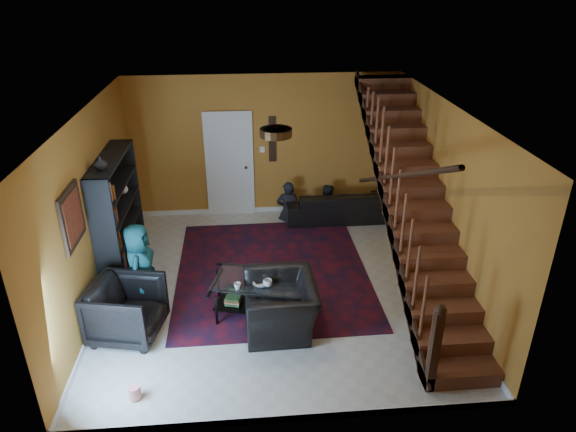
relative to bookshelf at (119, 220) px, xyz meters
name	(u,v)px	position (x,y,z in m)	size (l,w,h in m)	color
floor	(274,285)	(2.40, -0.60, -0.96)	(5.50, 5.50, 0.00)	beige
room	(196,245)	(1.07, 0.73, -0.91)	(5.50, 5.50, 5.50)	#A66D25
staircase	(414,200)	(4.53, -0.60, 0.43)	(0.95, 5.02, 3.18)	brown
bookshelf	(119,220)	(0.00, 0.00, 0.00)	(0.35, 1.80, 2.00)	black
door	(230,166)	(1.70, 2.12, 0.06)	(0.82, 0.05, 2.05)	silver
framed_picture	(72,217)	(-0.17, -1.50, 0.79)	(0.04, 0.74, 0.74)	maroon
wall_hanging	(272,139)	(2.55, 2.13, 0.59)	(0.14, 0.03, 0.90)	black
ceiling_fixture	(276,132)	(2.40, -1.40, 1.78)	(0.40, 0.40, 0.10)	#3F2814
rug	(272,271)	(2.40, -0.20, -0.96)	(3.10, 3.54, 0.02)	#4B0D17
sofa	(337,205)	(3.80, 1.70, -0.66)	(2.05, 0.80, 0.60)	black
armchair_left	(127,310)	(0.35, -1.65, -0.56)	(0.87, 0.90, 0.82)	black
armchair_right	(281,305)	(2.43, -1.65, -0.61)	(1.11, 0.97, 0.72)	black
person_adult_a	(288,211)	(2.83, 1.75, -0.79)	(0.46, 0.30, 1.25)	black
person_adult_b	(326,212)	(3.59, 1.75, -0.83)	(0.56, 0.44, 1.16)	black
person_child	(140,267)	(0.45, -0.99, -0.29)	(0.66, 0.43, 1.34)	#164957
coffee_table	(260,292)	(2.16, -1.20, -0.68)	(1.44, 1.06, 0.49)	black
cup_a	(268,283)	(2.27, -1.37, -0.42)	(0.13, 0.13, 0.10)	#999999
cup_b	(237,286)	(1.84, -1.40, -0.42)	(0.10, 0.10, 0.09)	#999999
bowl	(261,284)	(2.17, -1.34, -0.44)	(0.22, 0.22, 0.05)	#999999
vase	(100,163)	(0.00, -0.50, 1.13)	(0.18, 0.18, 0.19)	#999999
popcorn_bucket	(135,392)	(0.63, -2.85, -0.86)	(0.14, 0.14, 0.16)	red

